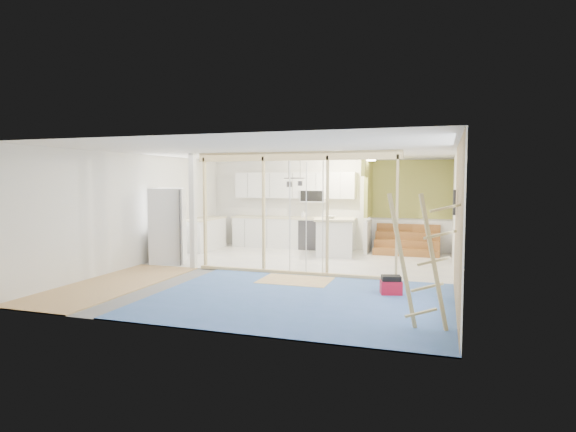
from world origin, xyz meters
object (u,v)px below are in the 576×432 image
(toolbox, at_px, (391,286))
(ladder, at_px, (422,262))
(island, at_px, (334,237))
(fridge, at_px, (168,226))

(toolbox, bearing_deg, ladder, -87.84)
(island, bearing_deg, ladder, -79.72)
(island, xyz_separation_m, toolbox, (1.89, -3.87, -0.34))
(fridge, height_order, island, fridge)
(toolbox, height_order, ladder, ladder)
(toolbox, xyz_separation_m, ladder, (0.59, -1.93, 0.77))
(fridge, relative_size, toolbox, 4.33)
(island, height_order, toolbox, island)
(island, distance_m, toolbox, 4.32)
(fridge, xyz_separation_m, ladder, (6.04, -3.56, 0.03))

